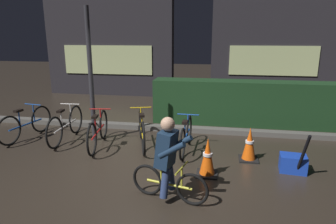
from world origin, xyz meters
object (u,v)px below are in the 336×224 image
street_post (91,76)px  parked_bike_center_left (98,131)px  parked_bike_left_mid (66,125)px  cyclist (168,159)px  traffic_cone_far (249,144)px  blue_crate (293,163)px  parked_bike_leftmost (26,124)px  closed_umbrella (303,156)px  traffic_cone_near (208,157)px  parked_bike_right_mid (186,136)px  parked_bike_center_right (142,130)px

street_post → parked_bike_center_left: bearing=-54.8°
parked_bike_left_mid → cyclist: bearing=-129.5°
street_post → traffic_cone_far: size_ratio=4.49×
traffic_cone_far → blue_crate: size_ratio=1.48×
parked_bike_leftmost → closed_umbrella: (5.76, -1.01, 0.06)m
parked_bike_leftmost → traffic_cone_far: bearing=-86.1°
traffic_cone_far → closed_umbrella: size_ratio=0.76×
blue_crate → closed_umbrella: (0.07, -0.25, 0.26)m
traffic_cone_near → blue_crate: traffic_cone_near is taller
traffic_cone_near → parked_bike_center_left: bearing=158.1°
parked_bike_left_mid → closed_umbrella: (4.79, -1.05, 0.05)m
parked_bike_left_mid → cyclist: size_ratio=1.38×
traffic_cone_far → blue_crate: bearing=-27.7°
street_post → cyclist: bearing=-46.0°
parked_bike_right_mid → cyclist: cyclist is taller
parked_bike_leftmost → traffic_cone_near: parked_bike_leftmost is taller
parked_bike_center_right → cyclist: size_ratio=1.33×
traffic_cone_far → parked_bike_right_mid: bearing=168.1°
parked_bike_center_right → traffic_cone_near: 1.85m
parked_bike_right_mid → closed_umbrella: (2.03, -0.89, 0.08)m
traffic_cone_near → cyclist: bearing=-121.4°
street_post → cyclist: size_ratio=2.34×
parked_bike_center_left → parked_bike_right_mid: parked_bike_center_left is taller
parked_bike_left_mid → traffic_cone_far: 4.02m
parked_bike_center_left → blue_crate: bearing=-107.3°
parked_bike_center_left → parked_bike_right_mid: bearing=-96.5°
parked_bike_leftmost → parked_bike_left_mid: parked_bike_left_mid is taller
parked_bike_leftmost → blue_crate: size_ratio=3.70×
street_post → parked_bike_center_right: street_post is taller
parked_bike_left_mid → parked_bike_center_left: parked_bike_left_mid is taller
parked_bike_leftmost → parked_bike_right_mid: bearing=-83.6°
traffic_cone_near → traffic_cone_far: 1.08m
parked_bike_center_left → blue_crate: (3.84, -0.55, -0.20)m
parked_bike_center_right → parked_bike_center_left: bearing=83.9°
cyclist → parked_bike_left_mid: bearing=156.7°
traffic_cone_near → closed_umbrella: bearing=5.5°
parked_bike_leftmost → parked_bike_center_left: bearing=-88.2°
parked_bike_center_right → traffic_cone_near: bearing=-146.5°
parked_bike_center_right → parked_bike_right_mid: parked_bike_center_right is taller
blue_crate → parked_bike_left_mid: bearing=170.4°
parked_bike_leftmost → cyclist: size_ratio=1.31×
closed_umbrella → parked_bike_right_mid: bearing=-125.0°
parked_bike_leftmost → parked_bike_center_right: bearing=-82.0°
parked_bike_left_mid → parked_bike_center_right: 1.79m
cyclist → street_post: bearing=147.8°
parked_bike_leftmost → closed_umbrella: bearing=-91.7°
parked_bike_left_mid → closed_umbrella: size_ratio=2.02×
parked_bike_center_left → parked_bike_right_mid: size_ratio=1.07×
traffic_cone_far → closed_umbrella: (0.79, -0.63, 0.09)m
parked_bike_right_mid → traffic_cone_far: parked_bike_right_mid is taller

